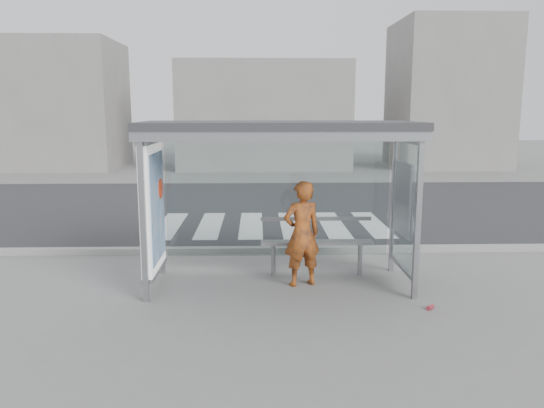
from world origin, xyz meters
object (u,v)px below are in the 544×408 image
at_px(person, 302,234).
at_px(bench, 317,242).
at_px(soda_can, 430,307).
at_px(bus_shelter, 256,163).

height_order(person, bench, person).
bearing_deg(soda_can, person, 147.08).
bearing_deg(bus_shelter, bench, 22.92).
distance_m(bench, soda_can, 2.25).
bearing_deg(bus_shelter, person, -6.01).
xyz_separation_m(person, bench, (0.30, 0.51, -0.27)).
relative_size(bus_shelter, bench, 2.23).
distance_m(bus_shelter, bench, 1.79).
height_order(bus_shelter, bench, bus_shelter).
distance_m(bus_shelter, person, 1.35).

